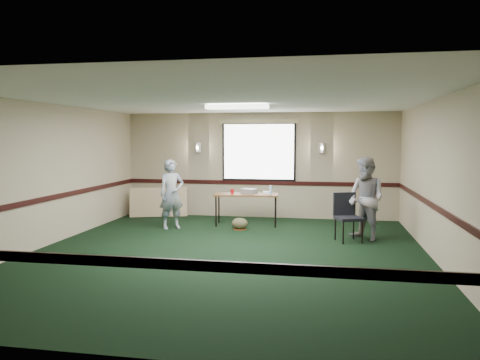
% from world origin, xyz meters
% --- Properties ---
extents(ground, '(8.00, 8.00, 0.00)m').
position_xyz_m(ground, '(0.00, 0.00, 0.00)').
color(ground, black).
rests_on(ground, ground).
extents(room_shell, '(8.00, 8.02, 8.00)m').
position_xyz_m(room_shell, '(0.00, 2.12, 1.58)').
color(room_shell, tan).
rests_on(room_shell, ground).
extents(folding_table, '(1.54, 0.72, 0.74)m').
position_xyz_m(folding_table, '(-0.12, 2.80, 0.69)').
color(folding_table, '#572F18').
rests_on(folding_table, ground).
extents(projector, '(0.39, 0.36, 0.11)m').
position_xyz_m(projector, '(-0.07, 2.89, 0.80)').
color(projector, gray).
rests_on(projector, folding_table).
extents(game_console, '(0.22, 0.18, 0.05)m').
position_xyz_m(game_console, '(0.36, 2.91, 0.77)').
color(game_console, white).
rests_on(game_console, folding_table).
extents(red_cup, '(0.08, 0.08, 0.12)m').
position_xyz_m(red_cup, '(-0.44, 2.71, 0.80)').
color(red_cup, '#B10B11').
rests_on(red_cup, folding_table).
extents(water_bottle, '(0.06, 0.06, 0.21)m').
position_xyz_m(water_bottle, '(0.45, 2.77, 0.85)').
color(water_bottle, '#9AC8FC').
rests_on(water_bottle, folding_table).
extents(duffel_bag, '(0.40, 0.32, 0.26)m').
position_xyz_m(duffel_bag, '(-0.18, 2.26, 0.13)').
color(duffel_bag, '#434326').
rests_on(duffel_bag, ground).
extents(cable_coil, '(0.38, 0.38, 0.02)m').
position_xyz_m(cable_coil, '(-0.18, 2.28, 0.01)').
color(cable_coil, '#C64E18').
rests_on(cable_coil, ground).
extents(folded_table, '(1.48, 0.66, 0.76)m').
position_xyz_m(folded_table, '(-2.58, 3.60, 0.38)').
color(folded_table, tan).
rests_on(folded_table, ground).
extents(conference_chair, '(0.61, 0.62, 0.95)m').
position_xyz_m(conference_chair, '(2.13, 1.50, 0.56)').
color(conference_chair, black).
rests_on(conference_chair, ground).
extents(person_left, '(0.68, 0.65, 1.57)m').
position_xyz_m(person_left, '(-1.72, 2.10, 0.78)').
color(person_left, '#415C8F').
rests_on(person_left, ground).
extents(person_right, '(1.01, 1.02, 1.66)m').
position_xyz_m(person_right, '(2.50, 1.64, 0.83)').
color(person_right, '#7F9AC6').
rests_on(person_right, ground).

